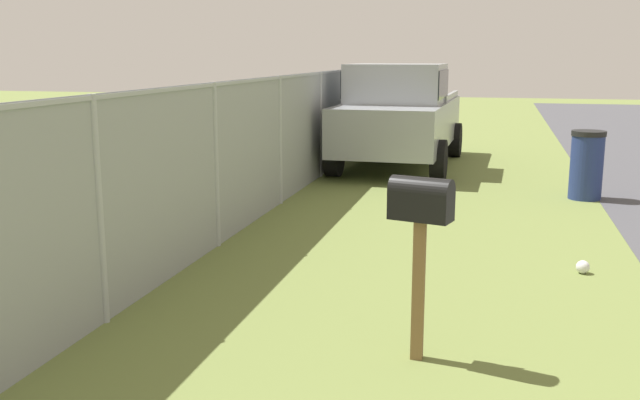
{
  "coord_description": "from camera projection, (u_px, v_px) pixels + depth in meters",
  "views": [
    {
      "loc": [
        0.56,
        -0.1,
        2.28
      ],
      "look_at": [
        5.69,
        1.16,
        1.2
      ],
      "focal_mm": 40.21,
      "sensor_mm": 36.0,
      "label": 1
    }
  ],
  "objects": [
    {
      "name": "pickup_truck",
      "position": [
        399.0,
        113.0,
        14.53
      ],
      "size": [
        5.04,
        2.35,
        2.09
      ],
      "rotation": [
        0.0,
        0.0,
        3.11
      ],
      "color": "#93999E",
      "rests_on": "ground"
    },
    {
      "name": "mailbox",
      "position": [
        421.0,
        216.0,
        5.25
      ],
      "size": [
        0.31,
        0.49,
        1.4
      ],
      "rotation": [
        0.0,
        0.0,
        -0.27
      ],
      "color": "brown",
      "rests_on": "ground"
    },
    {
      "name": "fence_section",
      "position": [
        252.0,
        146.0,
        9.69
      ],
      "size": [
        18.2,
        0.07,
        1.96
      ],
      "color": "#9EA3A8",
      "rests_on": "ground"
    },
    {
      "name": "litter_bag_far_scatter",
      "position": [
        583.0,
        267.0,
        7.57
      ],
      "size": [
        0.14,
        0.14,
        0.14
      ],
      "primitive_type": "sphere",
      "color": "silver",
      "rests_on": "ground"
    },
    {
      "name": "trash_bin",
      "position": [
        587.0,
        165.0,
        11.37
      ],
      "size": [
        0.53,
        0.53,
        1.09
      ],
      "color": "navy",
      "rests_on": "ground"
    }
  ]
}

